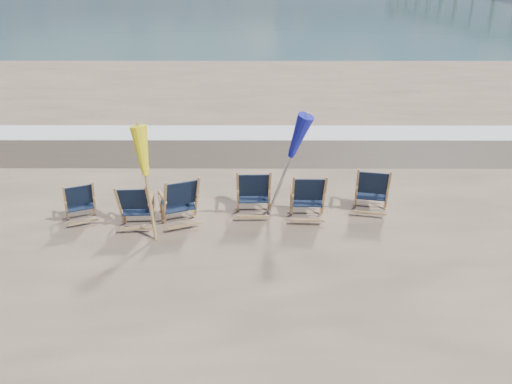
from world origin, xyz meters
TOP-DOWN VIEW (x-y plane):
  - surf_foam at (0.00, 8.30)m, footprint 200.00×1.40m
  - wet_sand_strip at (0.00, 6.80)m, footprint 200.00×2.60m
  - beach_chair_0 at (-3.06, 2.81)m, footprint 0.79×0.83m
  - beach_chair_1 at (-1.94, 2.46)m, footprint 0.66×0.73m
  - beach_chair_2 at (-1.09, 2.67)m, footprint 0.93×0.97m
  - beach_chair_3 at (0.26, 2.93)m, footprint 0.71×0.79m
  - beach_chair_4 at (1.27, 2.76)m, footprint 0.68×0.77m
  - beach_chair_5 at (2.52, 3.02)m, footprint 0.81×0.87m
  - umbrella_yellow at (-1.87, 2.21)m, footprint 0.30×0.30m
  - umbrella_blue at (0.53, 2.93)m, footprint 0.30×0.30m

SIDE VIEW (x-z plane):
  - wet_sand_strip at x=0.00m, z-range 0.00..0.00m
  - surf_foam at x=0.00m, z-range 0.00..0.01m
  - beach_chair_0 at x=-3.06m, z-range 0.00..0.90m
  - beach_chair_1 at x=-1.94m, z-range 0.00..0.97m
  - beach_chair_5 at x=2.52m, z-range 0.00..1.04m
  - beach_chair_4 at x=1.27m, z-range 0.00..1.05m
  - beach_chair_2 at x=-1.09m, z-range 0.00..1.07m
  - beach_chair_3 at x=0.26m, z-range 0.00..1.07m
  - umbrella_yellow at x=-1.87m, z-range 0.50..2.54m
  - umbrella_blue at x=0.53m, z-range 0.58..2.79m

